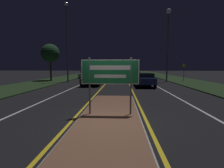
% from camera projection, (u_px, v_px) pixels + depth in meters
% --- Properties ---
extents(ground_plane, '(160.00, 160.00, 0.00)m').
position_uv_depth(ground_plane, '(109.00, 121.00, 6.57)').
color(ground_plane, black).
extents(median_island, '(2.45, 9.20, 0.10)m').
position_uv_depth(median_island, '(110.00, 115.00, 7.26)').
color(median_island, '#999993').
rests_on(median_island, ground_plane).
extents(verge_left, '(5.00, 100.00, 0.08)m').
position_uv_depth(verge_left, '(57.00, 80.00, 26.94)').
color(verge_left, '#1E3319').
rests_on(verge_left, ground_plane).
extents(verge_right, '(5.00, 100.00, 0.08)m').
position_uv_depth(verge_right, '(182.00, 80.00, 25.95)').
color(verge_right, '#1E3319').
rests_on(verge_right, ground_plane).
extents(centre_line_yellow_left, '(0.12, 70.00, 0.01)m').
position_uv_depth(centre_line_yellow_left, '(111.00, 78.00, 31.49)').
color(centre_line_yellow_left, gold).
rests_on(centre_line_yellow_left, ground_plane).
extents(centre_line_yellow_right, '(0.12, 70.00, 0.01)m').
position_uv_depth(centre_line_yellow_right, '(126.00, 78.00, 31.34)').
color(centre_line_yellow_right, gold).
rests_on(centre_line_yellow_right, ground_plane).
extents(lane_line_white_left, '(0.12, 70.00, 0.01)m').
position_uv_depth(lane_line_white_left, '(95.00, 78.00, 31.63)').
color(lane_line_white_left, silver).
rests_on(lane_line_white_left, ground_plane).
extents(lane_line_white_right, '(0.12, 70.00, 0.01)m').
position_uv_depth(lane_line_white_right, '(142.00, 78.00, 31.20)').
color(lane_line_white_right, silver).
rests_on(lane_line_white_right, ground_plane).
extents(edge_line_white_left, '(0.10, 70.00, 0.01)m').
position_uv_depth(edge_line_white_left, '(79.00, 78.00, 31.79)').
color(edge_line_white_left, silver).
rests_on(edge_line_white_left, ground_plane).
extents(edge_line_white_right, '(0.10, 70.00, 0.01)m').
position_uv_depth(edge_line_white_right, '(159.00, 78.00, 31.04)').
color(edge_line_white_right, silver).
rests_on(edge_line_white_right, ground_plane).
extents(highway_sign, '(2.34, 0.07, 2.34)m').
position_uv_depth(highway_sign, '(110.00, 74.00, 7.08)').
color(highway_sign, '#56565B').
rests_on(highway_sign, median_island).
extents(streetlight_left_near, '(0.45, 0.45, 10.07)m').
position_uv_depth(streetlight_left_near, '(67.00, 35.00, 22.18)').
color(streetlight_left_near, '#56565B').
rests_on(streetlight_left_near, ground_plane).
extents(streetlight_right_near, '(0.63, 0.63, 9.49)m').
position_uv_depth(streetlight_right_near, '(168.00, 31.00, 22.76)').
color(streetlight_right_near, '#56565B').
rests_on(streetlight_right_near, ground_plane).
extents(car_receding_0, '(1.91, 4.21, 1.38)m').
position_uv_depth(car_receding_0, '(145.00, 79.00, 17.95)').
color(car_receding_0, navy).
rests_on(car_receding_0, ground_plane).
extents(car_receding_1, '(1.94, 4.13, 1.41)m').
position_uv_depth(car_receding_1, '(134.00, 74.00, 29.50)').
color(car_receding_1, black).
rests_on(car_receding_1, ground_plane).
extents(car_receding_2, '(1.94, 4.84, 1.38)m').
position_uv_depth(car_receding_2, '(129.00, 72.00, 40.57)').
color(car_receding_2, navy).
rests_on(car_receding_2, ground_plane).
extents(car_approaching_0, '(1.98, 4.14, 1.35)m').
position_uv_depth(car_approaching_0, '(92.00, 79.00, 19.04)').
color(car_approaching_0, '#4C514C').
rests_on(car_approaching_0, ground_plane).
extents(car_approaching_1, '(1.88, 4.77, 1.43)m').
position_uv_depth(car_approaching_1, '(86.00, 74.00, 32.11)').
color(car_approaching_1, silver).
rests_on(car_approaching_1, ground_plane).
extents(warning_sign, '(0.60, 0.06, 2.38)m').
position_uv_depth(warning_sign, '(184.00, 71.00, 23.80)').
color(warning_sign, '#56565B').
rests_on(warning_sign, verge_right).
extents(roadside_palm_left, '(2.55, 2.55, 5.16)m').
position_uv_depth(roadside_palm_left, '(50.00, 53.00, 24.75)').
color(roadside_palm_left, '#4C3823').
rests_on(roadside_palm_left, verge_left).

